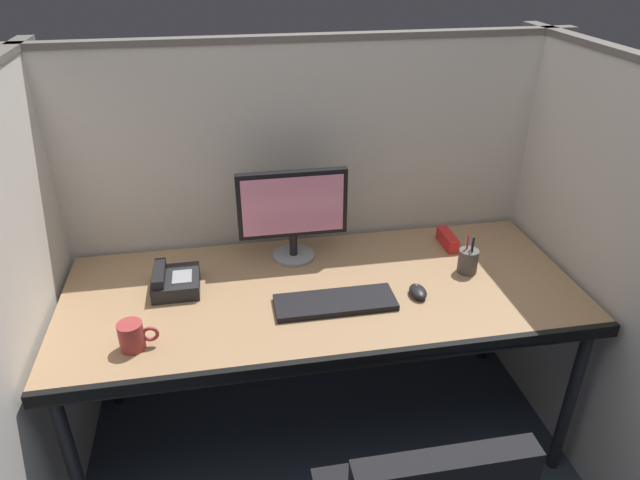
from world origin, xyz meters
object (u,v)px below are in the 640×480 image
object	(u,v)px
computer_mouse	(418,292)
pen_cup	(468,261)
monitor_center	(293,209)
desk_phone	(174,281)
desk	(323,302)
red_stapler	(447,240)
coffee_mug	(132,336)
keyboard_main	(335,302)

from	to	relation	value
computer_mouse	pen_cup	size ratio (longest dim) A/B	0.60
monitor_center	desk_phone	bearing A→B (deg)	-161.82
desk	monitor_center	world-z (taller)	monitor_center
desk_phone	red_stapler	world-z (taller)	desk_phone
monitor_center	coffee_mug	xyz separation A→B (m)	(-0.58, -0.47, -0.17)
desk	monitor_center	bearing A→B (deg)	105.64
desk	monitor_center	xyz separation A→B (m)	(-0.07, 0.26, 0.27)
desk_phone	coffee_mug	size ratio (longest dim) A/B	1.51
desk	coffee_mug	xyz separation A→B (m)	(-0.65, -0.21, 0.10)
keyboard_main	coffee_mug	bearing A→B (deg)	-170.24
red_stapler	coffee_mug	world-z (taller)	coffee_mug
coffee_mug	pen_cup	bearing A→B (deg)	11.33
coffee_mug	red_stapler	bearing A→B (deg)	20.41
monitor_center	keyboard_main	world-z (taller)	monitor_center
computer_mouse	desk_phone	distance (m)	0.90
desk_phone	coffee_mug	world-z (taller)	coffee_mug
computer_mouse	coffee_mug	world-z (taller)	coffee_mug
desk	coffee_mug	size ratio (longest dim) A/B	15.08
computer_mouse	red_stapler	xyz separation A→B (m)	(0.24, 0.34, 0.01)
desk	keyboard_main	bearing A→B (deg)	-75.08
desk	computer_mouse	bearing A→B (deg)	-15.51
monitor_center	red_stapler	distance (m)	0.68
monitor_center	desk	bearing A→B (deg)	-74.36
keyboard_main	red_stapler	bearing A→B (deg)	31.72
monitor_center	keyboard_main	bearing A→B (deg)	-74.55
coffee_mug	pen_cup	distance (m)	1.25
computer_mouse	red_stapler	distance (m)	0.41
monitor_center	coffee_mug	bearing A→B (deg)	-140.66
coffee_mug	pen_cup	size ratio (longest dim) A/B	0.79
keyboard_main	computer_mouse	xyz separation A→B (m)	(0.31, 0.00, 0.01)
monitor_center	red_stapler	size ratio (longest dim) A/B	2.87
keyboard_main	desk_phone	xyz separation A→B (m)	(-0.56, 0.21, 0.02)
desk	keyboard_main	distance (m)	0.12
desk	red_stapler	bearing A→B (deg)	22.82
monitor_center	red_stapler	xyz separation A→B (m)	(0.65, -0.02, -0.19)
keyboard_main	computer_mouse	world-z (taller)	computer_mouse
red_stapler	monitor_center	bearing A→B (deg)	178.49
coffee_mug	computer_mouse	bearing A→B (deg)	7.03
monitor_center	computer_mouse	bearing A→B (deg)	-40.92
desk	pen_cup	distance (m)	0.59
desk_phone	pen_cup	world-z (taller)	pen_cup
desk	computer_mouse	xyz separation A→B (m)	(0.33, -0.09, 0.07)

